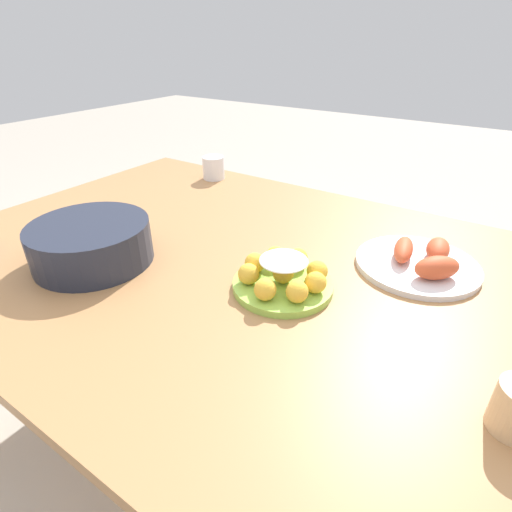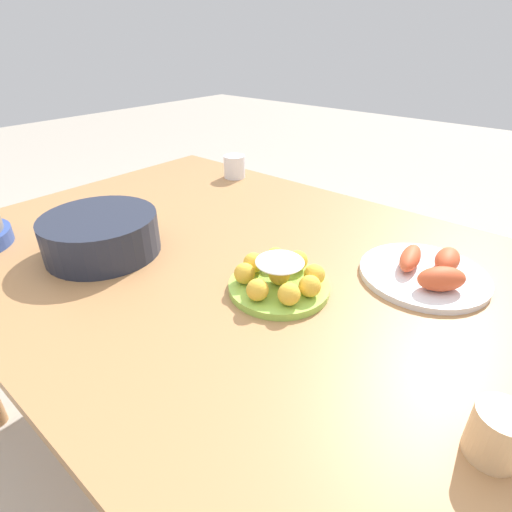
# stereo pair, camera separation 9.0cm
# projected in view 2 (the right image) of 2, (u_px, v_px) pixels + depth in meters

# --- Properties ---
(ground_plane) EXTENTS (12.00, 12.00, 0.00)m
(ground_plane) POSITION_uv_depth(u_px,v_px,m) (242.00, 443.00, 1.34)
(ground_plane) COLOR #B2A899
(dining_table) EXTENTS (1.53, 1.08, 0.73)m
(dining_table) POSITION_uv_depth(u_px,v_px,m) (237.00, 281.00, 1.02)
(dining_table) COLOR #A87547
(dining_table) RESTS_ON ground_plane
(cake_plate) EXTENTS (0.21, 0.21, 0.08)m
(cake_plate) POSITION_uv_depth(u_px,v_px,m) (280.00, 278.00, 0.84)
(cake_plate) COLOR #99CC4C
(cake_plate) RESTS_ON dining_table
(serving_bowl) EXTENTS (0.28, 0.28, 0.10)m
(serving_bowl) POSITION_uv_depth(u_px,v_px,m) (101.00, 233.00, 0.97)
(serving_bowl) COLOR #232838
(serving_bowl) RESTS_ON dining_table
(sauce_bowl) EXTENTS (0.09, 0.09, 0.02)m
(sauce_bowl) POSITION_uv_depth(u_px,v_px,m) (137.00, 214.00, 1.17)
(sauce_bowl) COLOR tan
(sauce_bowl) RESTS_ON dining_table
(seafood_platter) EXTENTS (0.28, 0.28, 0.06)m
(seafood_platter) POSITION_uv_depth(u_px,v_px,m) (427.00, 271.00, 0.88)
(seafood_platter) COLOR silver
(seafood_platter) RESTS_ON dining_table
(cup_near) EXTENTS (0.08, 0.08, 0.08)m
(cup_near) POSITION_uv_depth(u_px,v_px,m) (234.00, 167.00, 1.48)
(cup_near) COLOR white
(cup_near) RESTS_ON dining_table
(cup_far) EXTENTS (0.07, 0.07, 0.08)m
(cup_far) POSITION_uv_depth(u_px,v_px,m) (497.00, 434.00, 0.50)
(cup_far) COLOR #DBB27F
(cup_far) RESTS_ON dining_table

